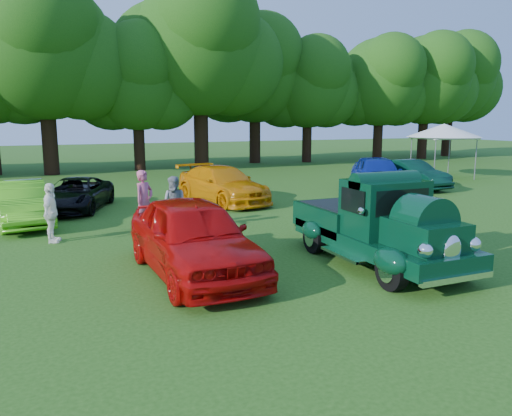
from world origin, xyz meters
name	(u,v)px	position (x,y,z in m)	size (l,w,h in m)	color
ground	(317,259)	(0.00, 0.00, 0.00)	(120.00, 120.00, 0.00)	#224C11
hero_pickup	(377,227)	(1.12, -0.81, 0.86)	(2.38, 5.10, 1.99)	black
red_convertible	(193,237)	(-3.08, 0.01, 0.84)	(1.99, 4.94, 1.68)	#AD0807
back_car_lime	(21,203)	(-6.68, 7.18, 0.70)	(1.47, 4.22, 1.39)	#4AB117
back_car_black	(75,194)	(-4.93, 9.25, 0.60)	(1.98, 4.30, 1.19)	black
back_car_orange	(222,185)	(0.67, 8.79, 0.73)	(2.04, 5.01, 1.45)	orange
back_car_blue	(377,174)	(8.09, 8.57, 0.84)	(1.99, 4.94, 1.68)	navy
back_car_green	(410,174)	(10.43, 9.06, 0.69)	(1.46, 4.17, 1.38)	black
spectator_pink	(144,201)	(-3.23, 4.72, 0.92)	(0.67, 0.44, 1.85)	#BC4D71
spectator_grey	(175,204)	(-2.39, 4.34, 0.83)	(0.81, 0.63, 1.67)	gray
spectator_white	(51,213)	(-5.85, 4.32, 0.82)	(0.96, 0.40, 1.64)	white
canopy_tent	(444,131)	(15.07, 11.89, 2.67)	(4.79, 4.79, 3.07)	silver
tree_line	(146,67)	(0.70, 23.60, 6.67)	(62.98, 10.80, 12.39)	black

